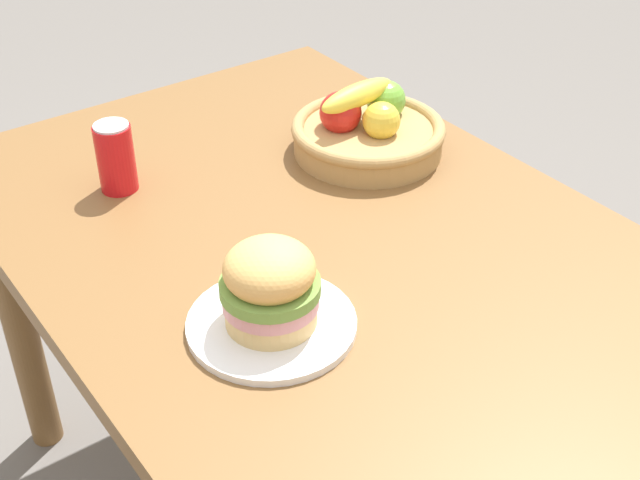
{
  "coord_description": "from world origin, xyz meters",
  "views": [
    {
      "loc": [
        0.9,
        -0.69,
        1.55
      ],
      "look_at": [
        0.04,
        -0.06,
        0.81
      ],
      "focal_mm": 48.63,
      "sensor_mm": 36.0,
      "label": 1
    }
  ],
  "objects_px": {
    "sandwich": "(270,285)",
    "fruit_basket": "(367,130)",
    "plate": "(272,324)",
    "soda_can": "(116,157)"
  },
  "relations": [
    {
      "from": "plate",
      "to": "soda_can",
      "type": "bearing_deg",
      "value": -178.95
    },
    {
      "from": "soda_can",
      "to": "fruit_basket",
      "type": "height_order",
      "value": "fruit_basket"
    },
    {
      "from": "plate",
      "to": "fruit_basket",
      "type": "distance_m",
      "value": 0.54
    },
    {
      "from": "fruit_basket",
      "to": "sandwich",
      "type": "bearing_deg",
      "value": -53.14
    },
    {
      "from": "fruit_basket",
      "to": "plate",
      "type": "bearing_deg",
      "value": -53.14
    },
    {
      "from": "sandwich",
      "to": "soda_can",
      "type": "xyz_separation_m",
      "value": [
        -0.47,
        -0.01,
        -0.01
      ]
    },
    {
      "from": "sandwich",
      "to": "plate",
      "type": "bearing_deg",
      "value": 0.0
    },
    {
      "from": "plate",
      "to": "sandwich",
      "type": "xyz_separation_m",
      "value": [
        -0.0,
        0.0,
        0.07
      ]
    },
    {
      "from": "sandwich",
      "to": "fruit_basket",
      "type": "distance_m",
      "value": 0.54
    },
    {
      "from": "sandwich",
      "to": "fruit_basket",
      "type": "height_order",
      "value": "sandwich"
    }
  ]
}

